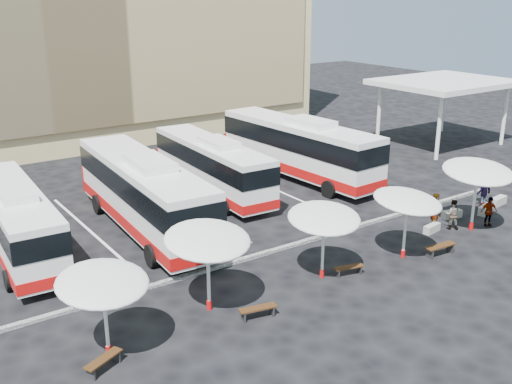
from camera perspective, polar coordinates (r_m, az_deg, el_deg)
ground at (r=28.21m, az=1.81°, el=-6.21°), size 120.00×120.00×0.00m
service_canopy at (r=50.26m, az=17.52°, el=9.78°), size 10.00×8.00×5.20m
curb_divider at (r=28.55m, az=1.22°, el=-5.73°), size 34.00×0.25×0.15m
bay_lines at (r=34.47m, az=-6.12°, el=-1.58°), size 24.15×12.00×0.01m
bus_0 at (r=30.05m, az=-21.91°, el=-2.35°), size 2.98×11.09×3.49m
bus_1 at (r=31.09m, az=-10.68°, el=0.02°), size 3.62×13.13×4.12m
bus_2 at (r=36.49m, az=-4.22°, el=2.64°), size 3.03×11.42×3.59m
bus_3 at (r=39.65m, az=4.06°, el=4.35°), size 3.59×13.14×4.13m
sunshade_0 at (r=20.48m, az=-14.41°, el=-8.44°), size 3.54×3.58×3.21m
sunshade_1 at (r=22.66m, az=-4.65°, el=-4.60°), size 3.32×3.36×3.45m
sunshade_2 at (r=25.37m, az=6.50°, el=-2.50°), size 4.01×4.03×3.24m
sunshade_3 at (r=27.99m, az=14.23°, el=-0.87°), size 3.98×4.01×3.27m
sunshade_4 at (r=32.31m, az=20.37°, el=1.80°), size 4.70×4.73×3.70m
wood_bench_0 at (r=20.95m, az=-14.33°, el=-15.33°), size 1.48×0.95×0.44m
wood_bench_1 at (r=23.14m, az=0.18°, el=-11.16°), size 1.52×0.70×0.45m
wood_bench_2 at (r=26.68m, az=8.82°, el=-7.21°), size 1.41×0.69×0.42m
wood_bench_3 at (r=29.54m, az=17.16°, el=-5.07°), size 1.70×0.57×0.51m
conc_bench_0 at (r=32.24m, az=16.40°, el=-3.34°), size 1.14×0.54×0.41m
conc_bench_1 at (r=34.55m, az=18.14°, el=-2.02°), size 1.21×0.62×0.43m
conc_bench_2 at (r=35.86m, az=21.00°, el=-1.56°), size 1.32×0.77×0.47m
conc_bench_3 at (r=37.53m, az=22.07°, el=-0.81°), size 1.33×0.58×0.48m
passenger_0 at (r=32.60m, az=16.78°, el=-1.72°), size 0.83×0.81×1.91m
passenger_1 at (r=32.79m, az=18.22°, el=-2.04°), size 0.98×0.98×1.61m
passenger_2 at (r=33.81m, az=21.30°, el=-1.75°), size 1.03×0.72×1.63m
passenger_3 at (r=36.96m, az=20.84°, el=0.13°), size 1.24×0.82×1.80m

